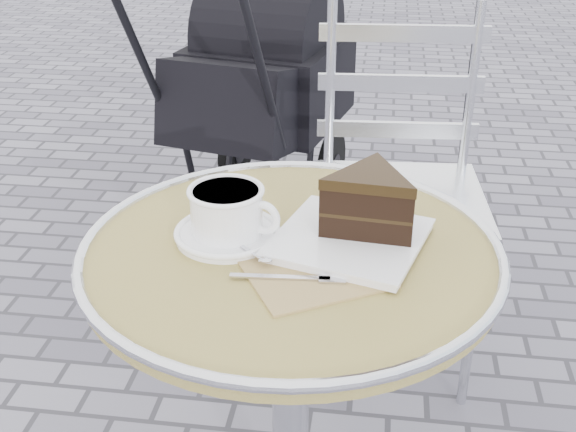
# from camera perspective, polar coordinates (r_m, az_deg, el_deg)

# --- Properties ---
(cafe_table) EXTENTS (0.72, 0.72, 0.74)m
(cafe_table) POSITION_cam_1_polar(r_m,az_deg,el_deg) (1.31, 0.21, -8.73)
(cafe_table) COLOR silver
(cafe_table) RESTS_ON ground
(cappuccino_set) EXTENTS (0.19, 0.19, 0.09)m
(cappuccino_set) POSITION_cam_1_polar(r_m,az_deg,el_deg) (1.23, -4.76, -0.05)
(cappuccino_set) COLOR white
(cappuccino_set) RESTS_ON cafe_table
(cake_plate_set) EXTENTS (0.36, 0.38, 0.13)m
(cake_plate_set) POSITION_cam_1_polar(r_m,az_deg,el_deg) (1.22, 6.00, 0.39)
(cake_plate_set) COLOR #A08058
(cake_plate_set) RESTS_ON cafe_table
(bistro_chair) EXTENTS (0.47, 0.47, 0.99)m
(bistro_chair) POSITION_cam_1_polar(r_m,az_deg,el_deg) (1.96, 8.74, 5.31)
(bistro_chair) COLOR silver
(bistro_chair) RESTS_ON ground
(baby_stroller) EXTENTS (0.68, 1.10, 1.07)m
(baby_stroller) POSITION_cam_1_polar(r_m,az_deg,el_deg) (2.74, -2.33, 9.20)
(baby_stroller) COLOR black
(baby_stroller) RESTS_ON ground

